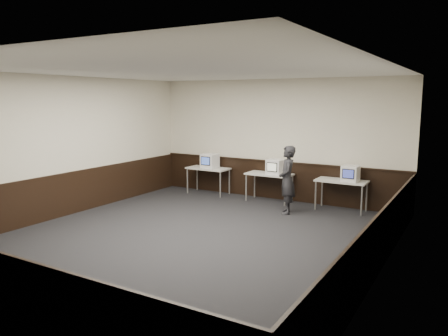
% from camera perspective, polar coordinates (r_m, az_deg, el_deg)
% --- Properties ---
extents(floor, '(8.00, 8.00, 0.00)m').
position_cam_1_polar(floor, '(8.60, -4.30, -9.14)').
color(floor, black).
rests_on(floor, ground).
extents(ceiling, '(8.00, 8.00, 0.00)m').
position_cam_1_polar(ceiling, '(8.19, -4.57, 12.64)').
color(ceiling, white).
rests_on(ceiling, back_wall).
extents(back_wall, '(7.00, 0.00, 7.00)m').
position_cam_1_polar(back_wall, '(11.73, 6.82, 3.67)').
color(back_wall, beige).
rests_on(back_wall, ground).
extents(left_wall, '(0.00, 8.00, 8.00)m').
position_cam_1_polar(left_wall, '(10.63, -20.12, 2.64)').
color(left_wall, beige).
rests_on(left_wall, ground).
extents(right_wall, '(0.00, 8.00, 8.00)m').
position_cam_1_polar(right_wall, '(6.89, 20.20, -0.54)').
color(right_wall, beige).
rests_on(right_wall, ground).
extents(wainscot_back, '(6.98, 0.04, 1.00)m').
position_cam_1_polar(wainscot_back, '(11.87, 6.69, -1.63)').
color(wainscot_back, black).
rests_on(wainscot_back, back_wall).
extents(wainscot_left, '(0.04, 7.98, 1.00)m').
position_cam_1_polar(wainscot_left, '(10.78, -19.74, -3.18)').
color(wainscot_left, black).
rests_on(wainscot_left, left_wall).
extents(wainscot_right, '(0.04, 7.98, 1.00)m').
position_cam_1_polar(wainscot_right, '(7.15, 19.56, -9.25)').
color(wainscot_right, black).
rests_on(wainscot_right, right_wall).
extents(wainscot_rail, '(6.98, 0.06, 0.04)m').
position_cam_1_polar(wainscot_rail, '(11.76, 6.69, 0.85)').
color(wainscot_rail, black).
rests_on(wainscot_rail, wainscot_back).
extents(desk_left, '(1.20, 0.60, 0.75)m').
position_cam_1_polar(desk_left, '(12.39, -2.08, -0.28)').
color(desk_left, silver).
rests_on(desk_left, ground).
extents(desk_center, '(1.20, 0.60, 0.75)m').
position_cam_1_polar(desk_center, '(11.49, 5.94, -1.06)').
color(desk_center, silver).
rests_on(desk_center, ground).
extents(desk_right, '(1.20, 0.60, 0.75)m').
position_cam_1_polar(desk_right, '(10.86, 15.09, -1.91)').
color(desk_right, silver).
rests_on(desk_right, ground).
extents(emac_left, '(0.42, 0.45, 0.41)m').
position_cam_1_polar(emac_left, '(12.31, -1.87, 0.95)').
color(emac_left, white).
rests_on(emac_left, desk_left).
extents(emac_center, '(0.41, 0.44, 0.39)m').
position_cam_1_polar(emac_center, '(11.33, 6.73, 0.15)').
color(emac_center, white).
rests_on(emac_center, desk_center).
extents(emac_right, '(0.38, 0.41, 0.38)m').
position_cam_1_polar(emac_right, '(10.72, 16.19, -0.69)').
color(emac_right, white).
rests_on(emac_right, desk_right).
extents(person, '(0.59, 0.69, 1.61)m').
position_cam_1_polar(person, '(10.32, 8.25, -1.55)').
color(person, black).
rests_on(person, ground).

